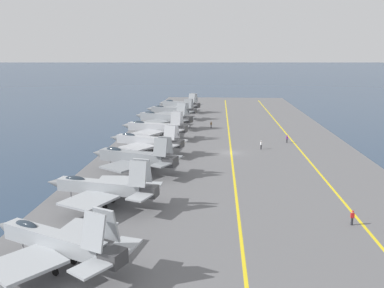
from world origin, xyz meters
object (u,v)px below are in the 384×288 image
object	(u,v)px
parked_jet_third	(134,157)
crew_white_vest	(261,144)
parked_jet_fifth	(155,127)
crew_brown_vest	(211,124)
parked_jet_fourth	(147,141)
parked_jet_eighth	(179,104)
parked_jet_second	(103,187)
parked_jet_seventh	(172,110)
parked_jet_sixth	(163,117)
parked_jet_nearest	(57,241)
crew_purple_vest	(287,139)
crew_red_vest	(352,217)

from	to	relation	value
parked_jet_third	crew_white_vest	distance (m)	28.46
parked_jet_fifth	crew_brown_vest	world-z (taller)	parked_jet_fifth
parked_jet_fourth	parked_jet_eighth	size ratio (longest dim) A/B	1.05
parked_jet_third	parked_jet_fifth	size ratio (longest dim) A/B	0.98
parked_jet_second	parked_jet_seventh	xyz separation A→B (m)	(70.97, -0.39, 0.20)
crew_brown_vest	parked_jet_second	bearing A→B (deg)	167.57
crew_white_vest	parked_jet_sixth	bearing A→B (deg)	44.38
parked_jet_second	parked_jet_seventh	world-z (taller)	parked_jet_second
parked_jet_seventh	crew_brown_vest	xyz separation A→B (m)	(-15.08, -11.93, -1.61)
parked_jet_nearest	parked_jet_sixth	world-z (taller)	parked_jet_sixth
parked_jet_second	crew_white_vest	bearing A→B (deg)	-34.91
parked_jet_sixth	parked_jet_eighth	world-z (taller)	parked_jet_sixth
crew_white_vest	parked_jet_seventh	bearing A→B (deg)	30.40
parked_jet_second	parked_jet_sixth	world-z (taller)	parked_jet_sixth
parked_jet_fourth	crew_purple_vest	bearing A→B (deg)	-68.05
parked_jet_eighth	parked_jet_fifth	bearing A→B (deg)	178.33
crew_brown_vest	parked_jet_third	bearing A→B (deg)	164.43
parked_jet_nearest	parked_jet_fifth	bearing A→B (deg)	0.44
parked_jet_nearest	parked_jet_sixth	xyz separation A→B (m)	(71.55, 0.39, 0.08)
parked_jet_fourth	crew_white_vest	world-z (taller)	parked_jet_fourth
crew_red_vest	parked_jet_second	bearing A→B (deg)	82.03
crew_purple_vest	parked_jet_fifth	bearing A→B (deg)	84.52
crew_brown_vest	crew_red_vest	distance (m)	62.34
parked_jet_nearest	parked_jet_second	world-z (taller)	parked_jet_nearest
parked_jet_second	crew_brown_vest	distance (m)	57.25
crew_red_vest	crew_purple_vest	bearing A→B (deg)	0.35
parked_jet_fifth	parked_jet_eighth	distance (m)	43.74
parked_jet_eighth	crew_purple_vest	size ratio (longest dim) A/B	8.99
crew_brown_vest	parked_jet_fifth	bearing A→B (deg)	137.99
parked_jet_seventh	crew_purple_vest	world-z (taller)	parked_jet_seventh
parked_jet_second	parked_jet_seventh	size ratio (longest dim) A/B	0.95
parked_jet_second	crew_purple_vest	size ratio (longest dim) A/B	8.98
parked_jet_fifth	crew_red_vest	size ratio (longest dim) A/B	9.26
parked_jet_third	crew_red_vest	xyz separation A→B (m)	(-18.82, -28.43, -1.57)
parked_jet_sixth	crew_red_vest	xyz separation A→B (m)	(-60.25, -29.37, -1.69)
parked_jet_eighth	crew_brown_vest	world-z (taller)	parked_jet_eighth
parked_jet_third	parked_jet_fifth	xyz separation A→B (m)	(27.34, 0.99, 0.03)
parked_jet_fifth	crew_red_vest	xyz separation A→B (m)	(-46.16, -29.42, -1.60)
parked_jet_eighth	crew_brown_vest	distance (m)	31.95
parked_jet_third	parked_jet_fourth	world-z (taller)	parked_jet_third
parked_jet_seventh	crew_white_vest	bearing A→B (deg)	-149.60
parked_jet_fourth	crew_red_vest	world-z (taller)	parked_jet_fourth
parked_jet_third	parked_jet_seventh	size ratio (longest dim) A/B	0.98
parked_jet_sixth	parked_jet_third	bearing A→B (deg)	-178.70
crew_brown_vest	crew_red_vest	world-z (taller)	crew_brown_vest
parked_jet_fourth	parked_jet_second	bearing A→B (deg)	178.84
parked_jet_seventh	parked_jet_fourth	bearing A→B (deg)	-179.77
parked_jet_third	parked_jet_eighth	bearing A→B (deg)	-0.23
parked_jet_fifth	crew_purple_vest	size ratio (longest dim) A/B	9.40
parked_jet_third	parked_jet_seventh	distance (m)	56.25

